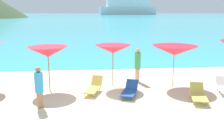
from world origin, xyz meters
TOP-DOWN VIEW (x-y plane):
  - ground_plane at (0.00, 10.00)m, footprint 50.00×100.00m
  - ocean_water at (0.00, 227.15)m, footprint 650.00×440.00m
  - umbrella_1 at (-3.04, 3.02)m, footprint 2.07×2.07m
  - umbrella_2 at (0.12, 3.47)m, footprint 1.94×1.94m
  - umbrella_3 at (3.20, 3.11)m, footprint 2.48×2.48m
  - lounge_chair_0 at (-0.90, 2.42)m, footprint 1.01×1.57m
  - lounge_chair_1 at (3.58, 0.95)m, footprint 0.98×1.59m
  - lounge_chair_2 at (5.22, 1.76)m, footprint 0.89×1.63m
  - lounge_chair_3 at (0.73, 1.84)m, footprint 1.07×1.57m
  - beachgoer_0 at (1.53, 4.08)m, footprint 0.32×0.32m
  - beachgoer_1 at (-3.09, 0.80)m, footprint 0.34×0.34m
  - cruise_ship at (42.73, 263.13)m, footprint 64.72×21.02m

SIDE VIEW (x-z plane):
  - ground_plane at x=0.00m, z-range -0.30..0.00m
  - ocean_water at x=0.00m, z-range 0.00..0.02m
  - lounge_chair_3 at x=0.73m, z-range -0.03..0.57m
  - lounge_chair_2 at x=5.22m, z-range -0.04..0.61m
  - lounge_chair_0 at x=-0.90m, z-range -0.06..0.63m
  - lounge_chair_1 at x=3.58m, z-range -0.04..0.61m
  - beachgoer_1 at x=-3.09m, z-range 0.05..1.72m
  - beachgoer_0 at x=1.53m, z-range 0.07..1.93m
  - umbrella_3 at x=3.20m, z-range 0.81..2.92m
  - umbrella_1 at x=-3.04m, z-range 0.83..2.99m
  - umbrella_2 at x=0.12m, z-range 0.85..2.99m
  - cruise_ship at x=42.73m, z-range -2.74..21.94m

